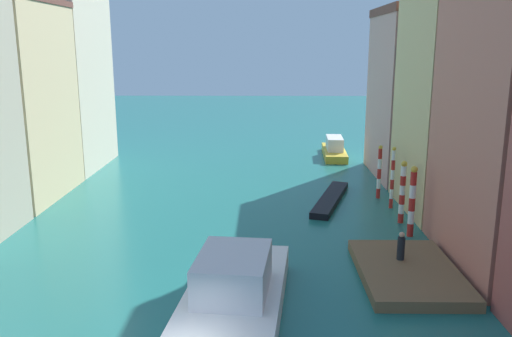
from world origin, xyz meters
The scene contains 14 objects.
ground_plane centered at (0.00, 24.50, 0.00)m, with size 154.00×154.00×0.00m, color #1E6B66.
building_left_2 centered at (-15.26, 21.08, 6.83)m, with size 7.21×9.50×13.64m.
building_left_3 centered at (-15.26, 30.78, 11.22)m, with size 7.21×9.98×22.41m.
building_right_2 centered at (15.26, 18.50, 9.10)m, with size 7.21×8.53×18.18m.
building_right_3 centered at (15.26, 27.90, 6.76)m, with size 7.21×9.56×13.49m.
waterfront_dock centered at (9.22, 7.84, 0.25)m, with size 4.41×6.96×0.51m.
person_on_dock centered at (9.08, 8.73, 1.14)m, with size 0.36×0.36×1.37m.
mooring_pole_0 centered at (10.80, 13.32, 2.08)m, with size 0.38×0.38×4.05m.
mooring_pole_1 centered at (10.87, 15.68, 1.97)m, with size 0.37×0.37×3.83m.
mooring_pole_2 centered at (10.97, 18.66, 2.10)m, with size 0.27×0.27×4.12m.
mooring_pole_3 centered at (10.62, 21.02, 1.94)m, with size 0.29×0.29×3.79m.
vaporetto_white centered at (1.38, 4.06, 0.90)m, with size 4.75×10.43×2.61m.
gondola_black centered at (7.15, 20.00, 0.21)m, with size 3.57×8.28×0.43m.
motorboat_0 centered at (9.42, 35.65, 0.71)m, with size 2.46×7.47×1.91m.
Camera 1 is at (2.54, -15.02, 10.38)m, focal length 37.18 mm.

